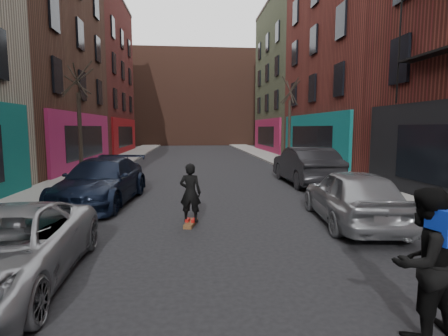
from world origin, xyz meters
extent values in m
cube|color=gray|center=(-6.25, 30.00, 0.07)|extent=(2.50, 84.00, 0.13)
cube|color=gray|center=(6.25, 30.00, 0.07)|extent=(2.50, 84.00, 0.13)
cube|color=#47281E|center=(0.00, 56.00, 7.00)|extent=(40.00, 10.00, 14.00)
imported|color=#909298|center=(-3.79, 5.71, 0.64)|extent=(2.27, 4.66, 1.27)
imported|color=black|center=(-3.78, 12.07, 0.77)|extent=(2.66, 5.49, 1.54)
imported|color=#909398|center=(3.58, 8.83, 0.76)|extent=(2.28, 4.65, 1.52)
imported|color=black|center=(4.54, 15.50, 0.86)|extent=(1.83, 5.23, 1.72)
cube|color=brown|center=(-0.76, 9.07, 0.05)|extent=(0.40, 0.83, 0.10)
imported|color=black|center=(-0.76, 9.07, 0.88)|extent=(0.64, 0.50, 1.57)
imported|color=black|center=(2.09, 3.82, 0.94)|extent=(1.08, 0.94, 1.88)
cube|color=#0C2AAF|center=(2.14, 3.65, 1.44)|extent=(0.22, 0.33, 0.42)
camera|label=1|loc=(-0.76, -0.06, 2.60)|focal=28.00mm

